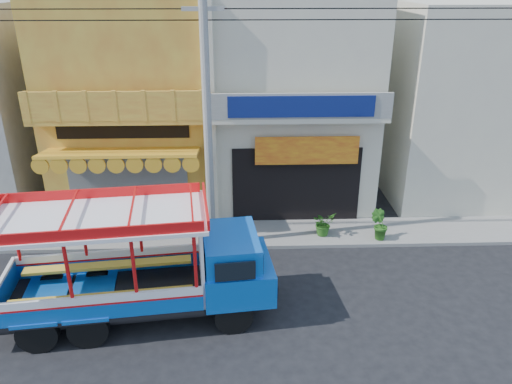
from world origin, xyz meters
TOP-DOWN VIEW (x-y plane):
  - ground at (0.00, 0.00)m, footprint 90.00×90.00m
  - sidewalk at (0.00, 4.00)m, footprint 30.00×2.00m
  - shophouse_left at (-4.00, 7.96)m, footprint 6.00×7.50m
  - shophouse_right at (2.00, 7.96)m, footprint 6.00×6.75m
  - party_pilaster at (-1.00, 4.85)m, footprint 0.35×0.30m
  - filler_building_right at (9.00, 8.00)m, footprint 6.00×6.00m
  - utility_pole at (-0.85, 3.30)m, footprint 28.00×0.26m
  - songthaew_truck at (-2.23, -0.45)m, footprint 7.39×3.12m
  - green_sign at (-5.68, 3.83)m, footprint 0.68×0.52m
  - potted_plant_a at (2.85, 3.76)m, footprint 1.00×0.97m
  - potted_plant_b at (4.70, 3.40)m, footprint 0.74×0.70m

SIDE VIEW (x-z plane):
  - ground at x=0.00m, z-range 0.00..0.00m
  - sidewalk at x=0.00m, z-range 0.00..0.12m
  - potted_plant_a at x=2.85m, z-range 0.12..0.98m
  - green_sign at x=-5.68m, z-range 0.03..1.12m
  - potted_plant_b at x=4.70m, z-range 0.12..1.18m
  - songthaew_truck at x=-2.23m, z-range -0.06..3.29m
  - filler_building_right at x=9.00m, z-range 0.00..7.60m
  - party_pilaster at x=-1.00m, z-range 0.00..8.00m
  - shophouse_right at x=2.00m, z-range -0.01..8.23m
  - shophouse_left at x=-4.00m, z-range -0.01..8.23m
  - utility_pole at x=-0.85m, z-range 0.53..9.53m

